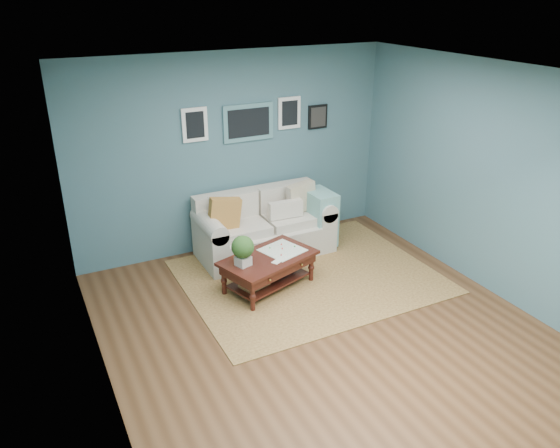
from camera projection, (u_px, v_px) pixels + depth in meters
room_shell at (328, 214)px, 5.42m from camera, size 5.00×5.02×2.70m
area_rug at (309, 276)px, 7.02m from camera, size 3.10×2.48×0.01m
loveseat at (269, 226)px, 7.54m from camera, size 1.88×0.85×0.97m
coffee_table at (264, 263)px, 6.60m from camera, size 1.30×0.99×0.80m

